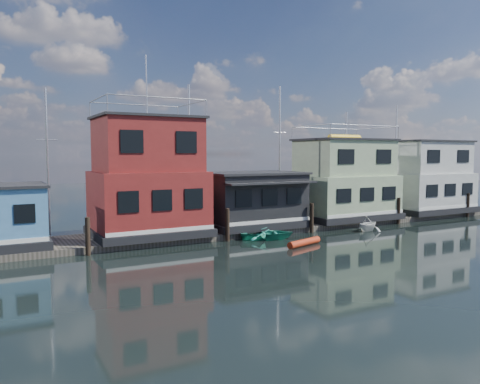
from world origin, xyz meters
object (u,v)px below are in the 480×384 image
houseboat_green (344,181)px  dinghy_white (368,223)px  houseboat_dark (252,199)px  houseboat_red (148,180)px  dinghy_teal (267,234)px  red_kayak (304,242)px  houseboat_white (425,178)px

houseboat_green → dinghy_white: bearing=-107.3°
houseboat_dark → dinghy_white: houseboat_dark is taller
houseboat_red → dinghy_teal: size_ratio=3.24×
houseboat_red → red_kayak: (8.02, -6.56, -3.88)m
houseboat_white → dinghy_white: houseboat_white is taller
houseboat_dark → houseboat_green: size_ratio=0.88×
houseboat_white → dinghy_teal: bearing=-170.2°
dinghy_teal → dinghy_white: bearing=-72.3°
houseboat_dark → houseboat_green: (9.00, 0.02, 1.13)m
houseboat_green → dinghy_white: 5.36m
houseboat_red → dinghy_teal: houseboat_red is taller
houseboat_dark → dinghy_white: bearing=-29.0°
red_kayak → dinghy_white: 7.99m
dinghy_white → houseboat_red: bearing=61.3°
houseboat_dark → dinghy_white: size_ratio=3.32×
red_kayak → houseboat_dark: bearing=72.1°
houseboat_dark → dinghy_white: 8.95m
red_kayak → dinghy_white: size_ratio=1.34×
dinghy_teal → houseboat_red: bearing=88.1°
houseboat_red → houseboat_dark: bearing=-0.1°
houseboat_white → dinghy_teal: houseboat_white is taller
dinghy_teal → houseboat_dark: bearing=10.5°
houseboat_white → dinghy_teal: (-19.78, -3.42, -3.16)m
houseboat_white → houseboat_red: bearing=-180.0°
red_kayak → dinghy_white: bearing=-1.4°
houseboat_green → red_kayak: houseboat_green is taller
houseboat_green → dinghy_white: (-1.33, -4.26, -2.96)m
houseboat_white → dinghy_teal: 20.32m
houseboat_white → houseboat_green: bearing=180.0°
houseboat_red → houseboat_white: size_ratio=1.41×
houseboat_red → dinghy_teal: (7.22, -3.42, -3.72)m
houseboat_white → red_kayak: houseboat_white is taller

